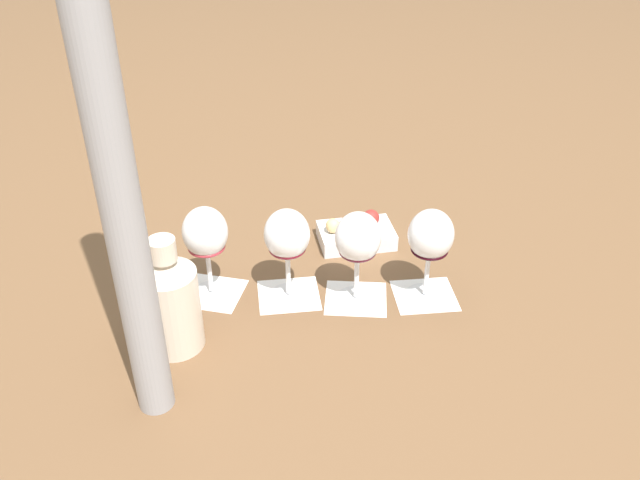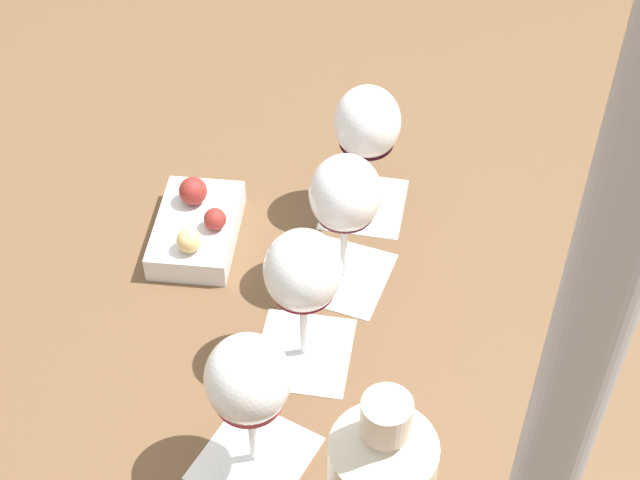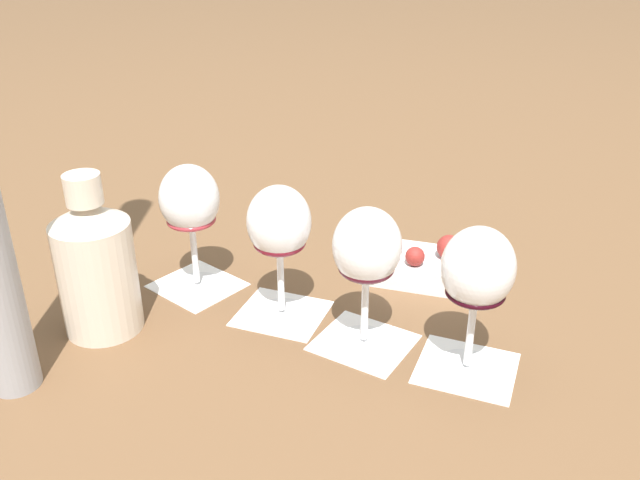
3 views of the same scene
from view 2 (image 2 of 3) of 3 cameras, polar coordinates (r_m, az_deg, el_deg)
The scene contains 11 objects.
ground_plane at distance 1.07m, azimuth 0.08°, elevation -4.38°, with size 8.00×8.00×0.00m, color brown.
tasting_card_0 at distance 0.97m, azimuth -3.82°, elevation -12.54°, with size 0.12×0.11×0.00m.
tasting_card_1 at distance 1.04m, azimuth -0.92°, elevation -6.55°, with size 0.14×0.14×0.00m.
tasting_card_2 at distance 1.11m, azimuth 1.36°, elevation -2.09°, with size 0.13×0.13×0.00m.
tasting_card_3 at distance 1.19m, azimuth 2.56°, elevation 2.10°, with size 0.14×0.14×0.00m.
wine_glass_0 at distance 0.87m, azimuth -4.19°, elevation -8.40°, with size 0.08×0.08×0.17m.
wine_glass_1 at distance 0.95m, azimuth -1.01°, elevation -2.16°, with size 0.08×0.08×0.17m.
wine_glass_2 at distance 1.03m, azimuth 1.47°, elevation 2.35°, with size 0.08×0.08×0.17m.
wine_glass_3 at distance 1.12m, azimuth 2.75°, elevation 6.51°, with size 0.08×0.08×0.17m.
snack_dish at distance 1.14m, azimuth -7.20°, elevation 0.76°, with size 0.17×0.15×0.06m.
umbrella_pole at distance 0.58m, azimuth 17.08°, elevation 0.42°, with size 0.05×0.05×0.85m.
Camera 2 is at (-0.54, -0.43, 0.82)m, focal length 55.00 mm.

